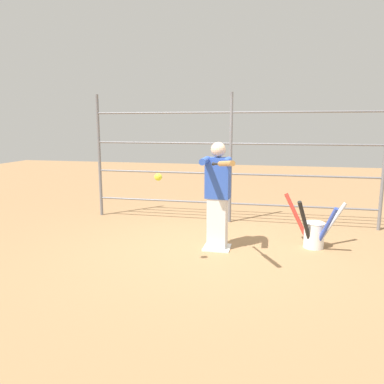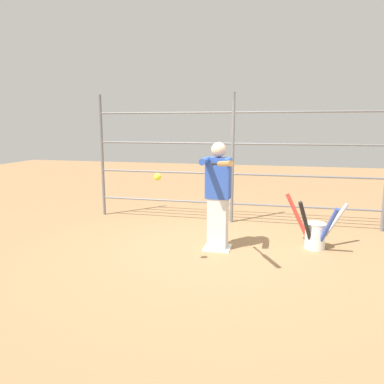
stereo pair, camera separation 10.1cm
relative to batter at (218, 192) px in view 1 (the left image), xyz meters
The scene contains 7 objects.
ground_plane 0.87m from the batter, 90.00° to the right, with size 24.00×24.00×0.00m, color #9E754C.
home_plate 0.86m from the batter, 90.00° to the right, with size 0.40×0.40×0.02m.
fence_backstop 1.65m from the batter, 90.00° to the right, with size 5.40×0.06×2.44m.
batter is the anchor object (origin of this frame).
baseball_bat_swinging 1.07m from the batter, 103.19° to the left, with size 0.40×0.85×0.15m.
softball_in_flight 1.18m from the batter, 57.36° to the left, with size 0.10×0.10×0.10m.
bat_bucket 1.61m from the batter, 166.18° to the right, with size 0.97×0.69×0.80m.
Camera 1 is at (-0.80, 5.42, 1.86)m, focal length 35.00 mm.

